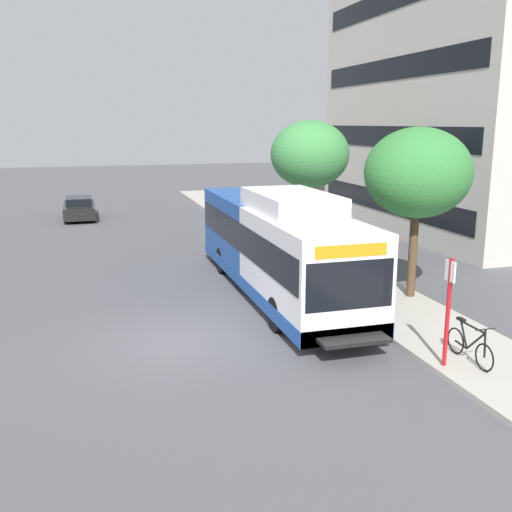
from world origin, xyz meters
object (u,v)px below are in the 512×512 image
at_px(bus_stop_sign_pole, 448,304).
at_px(bicycle_parked, 470,345).
at_px(transit_bus, 277,245).
at_px(street_tree_mid_block, 310,155).
at_px(parked_car_far_lane, 79,208).
at_px(street_tree_near_stop, 418,173).

distance_m(bus_stop_sign_pole, bicycle_parked, 1.29).
xyz_separation_m(transit_bus, bicycle_parked, (2.49, -7.16, -1.14)).
bearing_deg(street_tree_mid_block, parked_car_far_lane, 132.29).
height_order(bus_stop_sign_pole, parked_car_far_lane, bus_stop_sign_pole).
relative_size(bus_stop_sign_pole, parked_car_far_lane, 0.58).
bearing_deg(street_tree_near_stop, bus_stop_sign_pole, -113.11).
relative_size(bus_stop_sign_pole, street_tree_mid_block, 0.45).
xyz_separation_m(street_tree_near_stop, street_tree_mid_block, (-0.10, 9.04, 0.13)).
bearing_deg(transit_bus, bus_stop_sign_pole, -75.88).
distance_m(transit_bus, bus_stop_sign_pole, 7.39).
bearing_deg(bicycle_parked, bus_stop_sign_pole, -179.32).
bearing_deg(bicycle_parked, street_tree_near_stop, 73.52).
xyz_separation_m(bicycle_parked, parked_car_far_lane, (-9.01, 25.78, 0.10)).
relative_size(street_tree_mid_block, parked_car_far_lane, 1.27).
xyz_separation_m(transit_bus, parked_car_far_lane, (-6.52, 18.62, -1.04)).
relative_size(transit_bus, parked_car_far_lane, 2.72).
bearing_deg(bicycle_parked, parked_car_far_lane, 109.26).
distance_m(bicycle_parked, street_tree_near_stop, 6.56).
relative_size(transit_bus, bus_stop_sign_pole, 4.71).
bearing_deg(street_tree_mid_block, street_tree_near_stop, -89.37).
distance_m(street_tree_mid_block, parked_car_far_lane, 15.97).
bearing_deg(bus_stop_sign_pole, transit_bus, 104.12).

